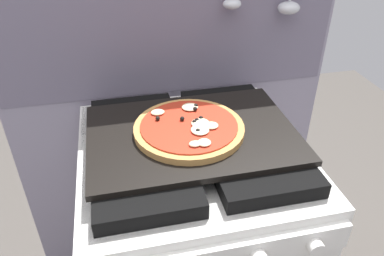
% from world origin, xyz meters
% --- Properties ---
extents(kitchen_backsplash, '(1.10, 0.09, 1.55)m').
position_xyz_m(kitchen_backsplash, '(0.00, 0.33, 0.79)').
color(kitchen_backsplash, gray).
rests_on(kitchen_backsplash, ground_plane).
extents(stove, '(0.60, 0.64, 0.90)m').
position_xyz_m(stove, '(-0.00, -0.00, 0.45)').
color(stove, white).
rests_on(stove, ground_plane).
extents(baking_tray, '(0.54, 0.38, 0.02)m').
position_xyz_m(baking_tray, '(0.00, 0.00, 0.91)').
color(baking_tray, black).
rests_on(baking_tray, stove).
extents(pizza_left, '(0.29, 0.29, 0.03)m').
position_xyz_m(pizza_left, '(-0.01, 0.00, 0.93)').
color(pizza_left, '#C18947').
rests_on(pizza_left, baking_tray).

